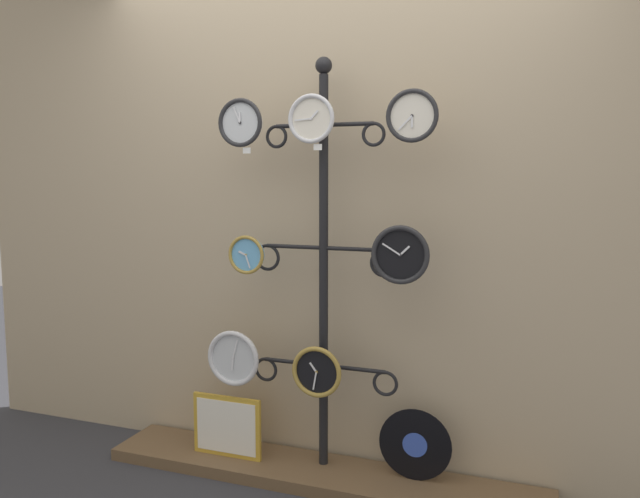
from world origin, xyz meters
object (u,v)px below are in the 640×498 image
at_px(clock_top_left, 241,123).
at_px(clock_bottom_left, 234,358).
at_px(clock_bottom_center, 317,372).
at_px(display_stand, 324,323).
at_px(clock_middle_right, 400,255).
at_px(clock_top_center, 312,119).
at_px(picture_frame, 227,426).
at_px(clock_middle_left, 247,255).
at_px(vinyl_record, 415,445).
at_px(clock_top_right, 412,116).

distance_m(clock_top_left, clock_bottom_left, 1.16).
distance_m(clock_top_left, clock_bottom_center, 1.23).
bearing_deg(display_stand, clock_middle_right, -15.03).
bearing_deg(display_stand, clock_top_left, -165.32).
bearing_deg(display_stand, clock_top_center, -103.77).
height_order(clock_top_center, clock_middle_right, clock_top_center).
xyz_separation_m(clock_middle_right, picture_frame, (-0.89, 0.01, -0.92)).
distance_m(clock_middle_left, picture_frame, 0.89).
bearing_deg(clock_bottom_left, vinyl_record, 5.57).
distance_m(clock_top_center, clock_bottom_left, 1.23).
relative_size(clock_top_right, picture_frame, 0.61).
bearing_deg(clock_top_right, clock_bottom_left, -178.95).
height_order(clock_top_left, picture_frame, clock_top_left).
relative_size(clock_top_center, vinyl_record, 0.65).
distance_m(clock_top_center, picture_frame, 1.60).
height_order(clock_bottom_left, clock_bottom_center, clock_bottom_left).
relative_size(clock_top_center, clock_top_right, 0.97).
xyz_separation_m(clock_middle_right, clock_bottom_center, (-0.39, -0.01, -0.57)).
relative_size(clock_top_center, clock_bottom_left, 0.80).
relative_size(clock_top_right, clock_bottom_center, 0.93).
xyz_separation_m(clock_top_left, clock_bottom_center, (0.39, -0.01, -1.17)).
bearing_deg(clock_bottom_center, display_stand, 94.07).
height_order(clock_top_left, clock_middle_right, clock_top_left).
relative_size(clock_top_left, vinyl_record, 0.67).
relative_size(clock_middle_left, clock_middle_right, 0.72).
bearing_deg(clock_bottom_left, picture_frame, 171.99).
bearing_deg(clock_middle_left, display_stand, 13.61).
bearing_deg(clock_bottom_left, display_stand, 13.02).
bearing_deg(picture_frame, clock_top_center, -0.18).
height_order(display_stand, picture_frame, display_stand).
distance_m(clock_middle_right, clock_bottom_center, 0.70).
height_order(clock_middle_left, picture_frame, clock_middle_left).
distance_m(clock_top_left, clock_middle_right, 0.98).
bearing_deg(clock_top_center, clock_middle_left, 178.71).
height_order(clock_middle_left, vinyl_record, clock_middle_left).
height_order(clock_middle_right, clock_bottom_center, clock_middle_right).
bearing_deg(picture_frame, vinyl_record, 4.87).
xyz_separation_m(clock_top_left, clock_bottom_left, (-0.06, -0.00, -1.15)).
xyz_separation_m(clock_top_center, clock_bottom_center, (0.03, -0.02, -1.18)).
bearing_deg(clock_middle_left, picture_frame, -177.09).
bearing_deg(clock_top_right, clock_middle_left, -179.79).
bearing_deg(clock_top_right, clock_top_center, -178.67).
height_order(clock_top_right, clock_bottom_center, clock_top_right).
bearing_deg(clock_middle_right, clock_top_left, 179.49).
distance_m(display_stand, vinyl_record, 0.71).
bearing_deg(vinyl_record, clock_top_left, -174.16).
height_order(display_stand, clock_top_center, display_stand).
bearing_deg(clock_middle_left, vinyl_record, 5.16).
relative_size(clock_top_left, clock_bottom_left, 0.82).
bearing_deg(clock_top_left, clock_top_center, 0.62).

